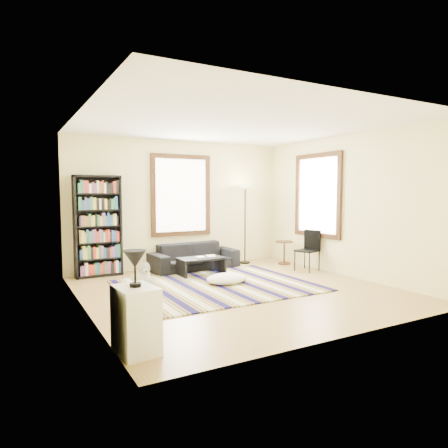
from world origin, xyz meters
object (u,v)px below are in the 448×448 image
coffee_table (201,266)px  floor_cushion (227,279)px  sofa (194,256)px  folding_chair (307,251)px  white_cabinet (136,320)px  bookshelf (98,226)px  floor_lamp (245,224)px  dog (142,276)px  side_table (284,253)px

coffee_table → floor_cushion: coffee_table is taller
sofa → folding_chair: size_ratio=2.24×
coffee_table → floor_cushion: (0.08, -0.90, -0.08)m
sofa → white_cabinet: bearing=-126.4°
sofa → white_cabinet: white_cabinet is taller
bookshelf → white_cabinet: (-0.45, -4.09, -0.65)m
sofa → bookshelf: size_ratio=0.96×
bookshelf → floor_lamp: size_ratio=1.08×
sofa → dog: bearing=-144.0°
floor_lamp → dog: bearing=-154.1°
bookshelf → white_cabinet: 4.16m
side_table → folding_chair: size_ratio=0.63×
coffee_table → dog: (-1.43, -0.68, 0.07)m
sofa → floor_cushion: sofa is taller
bookshelf → folding_chair: bearing=-21.6°
coffee_table → floor_cushion: 0.91m
coffee_table → floor_lamp: bearing=26.5°
sofa → coffee_table: size_ratio=2.14×
folding_chair → white_cabinet: 5.11m
sofa → dog: 2.06m
sofa → white_cabinet: 4.52m
sofa → folding_chair: (2.03, -1.31, 0.15)m
floor_cushion → folding_chair: bearing=6.5°
side_table → dog: 3.76m
side_table → white_cabinet: (-4.50, -3.35, 0.08)m
bookshelf → white_cabinet: size_ratio=2.86×
white_cabinet → sofa: bearing=52.2°
coffee_table → white_cabinet: white_cabinet is taller
floor_cushion → white_cabinet: bearing=-136.2°
floor_cushion → bookshelf: bearing=136.2°
white_cabinet → coffee_table: bearing=49.0°
side_table → floor_cushion: bearing=-153.0°
coffee_table → sofa: bearing=77.2°
sofa → bookshelf: (-1.97, 0.27, 0.72)m
side_table → sofa: bearing=167.5°
folding_chair → white_cabinet: (-4.45, -2.50, -0.08)m
coffee_table → side_table: size_ratio=1.67×
floor_cushion → side_table: size_ratio=1.43×
floor_cushion → dog: (-1.52, 0.23, 0.16)m
floor_cushion → floor_lamp: bearing=49.4°
floor_lamp → white_cabinet: 5.47m
white_cabinet → dog: size_ratio=1.38×
bookshelf → folding_chair: size_ratio=2.33×
sofa → floor_cushion: size_ratio=2.50×
folding_chair → dog: 3.62m
side_table → dog: size_ratio=1.06×
folding_chair → dog: bearing=163.6°
folding_chair → floor_cushion: bearing=170.0°
floor_cushion → dog: size_ratio=1.52×
floor_lamp → white_cabinet: floor_lamp is taller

